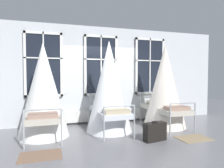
{
  "coord_description": "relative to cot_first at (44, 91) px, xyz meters",
  "views": [
    {
      "loc": [
        -1.55,
        -5.16,
        1.56
      ],
      "look_at": [
        0.06,
        0.1,
        1.32
      ],
      "focal_mm": 31.56,
      "sensor_mm": 36.0,
      "label": 1
    }
  ],
  "objects": [
    {
      "name": "suitcase_dark",
      "position": [
        2.54,
        -1.17,
        -0.95
      ],
      "size": [
        0.59,
        0.3,
        0.47
      ],
      "rotation": [
        0.0,
        0.0,
        0.17
      ],
      "color": "black",
      "rests_on": "ground"
    },
    {
      "name": "rug_third",
      "position": [
        3.53,
        -1.31,
        -1.16
      ],
      "size": [
        0.82,
        0.58,
        0.01
      ],
      "primitive_type": "cube",
      "rotation": [
        0.0,
        0.0,
        0.03
      ],
      "color": "#8E7A5B",
      "rests_on": "ground"
    },
    {
      "name": "cot_first",
      "position": [
        0.0,
        0.0,
        0.0
      ],
      "size": [
        1.28,
        1.82,
        2.41
      ],
      "rotation": [
        0.0,
        0.0,
        1.59
      ],
      "color": "#9EA3A8",
      "rests_on": "ground"
    },
    {
      "name": "rug_first",
      "position": [
        -0.02,
        -1.31,
        -1.16
      ],
      "size": [
        0.8,
        0.56,
        0.01
      ],
      "primitive_type": "cube",
      "rotation": [
        0.0,
        0.0,
        0.01
      ],
      "color": "brown",
      "rests_on": "ground"
    },
    {
      "name": "cot_third",
      "position": [
        3.5,
        -0.05,
        0.04
      ],
      "size": [
        1.28,
        1.81,
        2.5
      ],
      "rotation": [
        0.0,
        0.0,
        1.57
      ],
      "color": "#9EA3A8",
      "rests_on": "ground"
    },
    {
      "name": "window_bank",
      "position": [
        1.76,
        0.98,
        0.02
      ],
      "size": [
        4.66,
        0.1,
        2.79
      ],
      "color": "black",
      "rests_on": "ground"
    },
    {
      "name": "cot_second",
      "position": [
        1.74,
        -0.02,
        0.06
      ],
      "size": [
        1.28,
        1.81,
        2.53
      ],
      "rotation": [
        0.0,
        0.0,
        1.57
      ],
      "color": "#9EA3A8",
      "rests_on": "ground"
    },
    {
      "name": "ground",
      "position": [
        1.76,
        -0.14,
        -1.17
      ],
      "size": [
        17.7,
        17.7,
        0.0
      ],
      "primitive_type": "plane",
      "color": "slate"
    },
    {
      "name": "back_wall_with_windows",
      "position": [
        1.76,
        1.09,
        0.41
      ],
      "size": [
        8.76,
        0.1,
        3.15
      ],
      "primitive_type": "cube",
      "color": "silver",
      "rests_on": "ground"
    }
  ]
}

